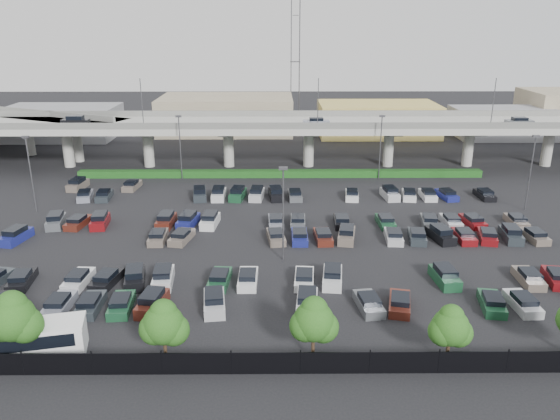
# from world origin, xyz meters

# --- Properties ---
(ground) EXTENTS (280.00, 280.00, 0.00)m
(ground) POSITION_xyz_m (0.00, 0.00, 0.00)
(ground) COLOR black
(overpass) EXTENTS (150.00, 13.00, 15.80)m
(overpass) POSITION_xyz_m (-0.25, 31.97, 6.97)
(overpass) COLOR #9B9B93
(overpass) RESTS_ON ground
(on_ramp) EXTENTS (50.93, 30.13, 8.80)m
(on_ramp) POSITION_xyz_m (-52.10, 43.05, 6.86)
(on_ramp) COLOR #9B9B93
(on_ramp) RESTS_ON ground
(hedge) EXTENTS (66.00, 1.60, 1.10)m
(hedge) POSITION_xyz_m (0.00, 25.00, 0.55)
(hedge) COLOR #113C13
(hedge) RESTS_ON ground
(fence) EXTENTS (70.00, 0.10, 2.00)m
(fence) POSITION_xyz_m (-0.05, -28.00, 0.90)
(fence) COLOR black
(fence) RESTS_ON ground
(tree_row) EXTENTS (65.07, 3.66, 5.94)m
(tree_row) POSITION_xyz_m (0.70, -26.53, 3.52)
(tree_row) COLOR #332316
(tree_row) RESTS_ON ground
(shuttle_bus) EXTENTS (8.53, 4.42, 2.61)m
(shuttle_bus) POSITION_xyz_m (-19.51, -25.47, 1.42)
(shuttle_bus) COLOR white
(shuttle_bus) RESTS_ON ground
(parked_cars) EXTENTS (62.91, 41.64, 1.67)m
(parked_cars) POSITION_xyz_m (-0.53, -2.85, 0.62)
(parked_cars) COLOR silver
(parked_cars) RESTS_ON ground
(light_poles) EXTENTS (66.90, 48.38, 10.30)m
(light_poles) POSITION_xyz_m (-4.13, 2.00, 6.24)
(light_poles) COLOR #454549
(light_poles) RESTS_ON ground
(distant_buildings) EXTENTS (138.00, 24.00, 9.00)m
(distant_buildings) POSITION_xyz_m (12.38, 61.81, 3.74)
(distant_buildings) COLOR gray
(distant_buildings) RESTS_ON ground
(comm_tower) EXTENTS (2.40, 2.40, 30.00)m
(comm_tower) POSITION_xyz_m (4.00, 74.00, 15.61)
(comm_tower) COLOR #454549
(comm_tower) RESTS_ON ground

